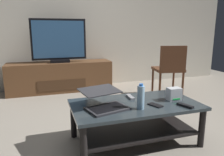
% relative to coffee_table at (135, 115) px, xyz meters
% --- Properties ---
extents(ground_plane, '(7.68, 7.68, 0.00)m').
position_rel_coffee_table_xyz_m(ground_plane, '(-0.13, 0.21, -0.28)').
color(ground_plane, '#9E9384').
extents(back_wall, '(6.40, 0.12, 2.80)m').
position_rel_coffee_table_xyz_m(back_wall, '(-0.13, 2.46, 1.12)').
color(back_wall, beige).
rests_on(back_wall, ground).
extents(coffee_table, '(1.22, 0.66, 0.40)m').
position_rel_coffee_table_xyz_m(coffee_table, '(0.00, 0.00, 0.00)').
color(coffee_table, '#2D383D').
rests_on(coffee_table, ground).
extents(media_cabinet, '(1.83, 0.47, 0.53)m').
position_rel_coffee_table_xyz_m(media_cabinet, '(-0.53, 2.14, -0.02)').
color(media_cabinet, brown).
rests_on(media_cabinet, ground).
extents(television, '(0.94, 0.20, 0.76)m').
position_rel_coffee_table_xyz_m(television, '(-0.53, 2.12, 0.62)').
color(television, black).
rests_on(television, media_cabinet).
extents(dining_chair, '(0.52, 0.52, 0.86)m').
position_rel_coffee_table_xyz_m(dining_chair, '(1.13, 1.19, 0.22)').
color(dining_chair, '#59331E').
rests_on(dining_chair, ground).
extents(laptop, '(0.44, 0.46, 0.16)m').
position_rel_coffee_table_xyz_m(laptop, '(-0.32, -0.02, 0.19)').
color(laptop, '#333338').
rests_on(laptop, coffee_table).
extents(router_box, '(0.14, 0.10, 0.13)m').
position_rel_coffee_table_xyz_m(router_box, '(0.41, -0.02, 0.18)').
color(router_box, silver).
rests_on(router_box, coffee_table).
extents(water_bottle_near, '(0.07, 0.07, 0.23)m').
position_rel_coffee_table_xyz_m(water_bottle_near, '(-0.02, -0.15, 0.23)').
color(water_bottle_near, '#99C6E5').
rests_on(water_bottle_near, coffee_table).
extents(cell_phone, '(0.12, 0.16, 0.01)m').
position_rel_coffee_table_xyz_m(cell_phone, '(0.15, -0.12, 0.13)').
color(cell_phone, black).
rests_on(cell_phone, coffee_table).
extents(tv_remote, '(0.05, 0.16, 0.02)m').
position_rel_coffee_table_xyz_m(tv_remote, '(0.02, 0.17, 0.13)').
color(tv_remote, '#99999E').
rests_on(tv_remote, coffee_table).
extents(soundbar_remote, '(0.10, 0.17, 0.02)m').
position_rel_coffee_table_xyz_m(soundbar_remote, '(0.40, -0.23, 0.13)').
color(soundbar_remote, black).
rests_on(soundbar_remote, coffee_table).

